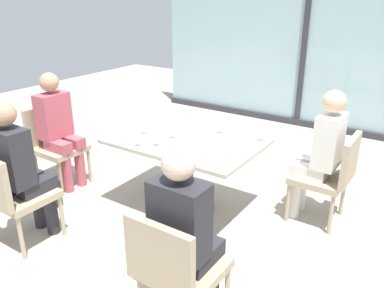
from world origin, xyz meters
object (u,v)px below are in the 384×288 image
object	(u,v)px
chair_front_left	(12,193)
wine_glass_5	(138,133)
wine_glass_3	(173,125)
chair_far_right	(330,173)
chair_front_right	(175,267)
handbag_0	(47,191)
chair_side_end	(54,141)
coffee_cup	(209,158)
person_front_left	(20,166)
wine_glass_2	(157,133)
person_front_right	(185,230)
wine_glass_1	(222,121)
cell_phone_on_table	(181,153)
dining_table_main	(186,156)
person_far_right	(321,150)
wine_glass_4	(144,121)
wine_glass_0	(263,128)

from	to	relation	value
chair_front_left	wine_glass_5	bearing A→B (deg)	57.93
wine_glass_3	chair_far_right	bearing A→B (deg)	23.12
wine_glass_3	wine_glass_5	distance (m)	0.36
chair_front_right	handbag_0	distance (m)	2.16
chair_front_right	handbag_0	bearing A→B (deg)	164.06
chair_side_end	wine_glass_3	world-z (taller)	wine_glass_3
chair_front_left	coffee_cup	size ratio (longest dim) A/B	9.67
chair_far_right	person_front_left	xyz separation A→B (m)	(-2.06, -1.73, 0.20)
chair_side_end	wine_glass_2	size ratio (longest dim) A/B	4.70
person_front_left	person_front_right	world-z (taller)	same
chair_front_left	wine_glass_1	distance (m)	1.97
wine_glass_1	coffee_cup	xyz separation A→B (m)	(0.26, -0.67, -0.09)
person_front_left	person_front_right	size ratio (longest dim) A/B	1.00
chair_front_right	person_front_right	size ratio (longest dim) A/B	0.69
coffee_cup	cell_phone_on_table	distance (m)	0.31
dining_table_main	coffee_cup	size ratio (longest dim) A/B	15.45
wine_glass_3	handbag_0	world-z (taller)	wine_glass_3
dining_table_main	wine_glass_1	bearing A→B (deg)	59.06
person_far_right	coffee_cup	bearing A→B (deg)	-127.42
wine_glass_5	handbag_0	distance (m)	1.26
wine_glass_1	wine_glass_5	xyz separation A→B (m)	(-0.44, -0.71, 0.00)
wine_glass_3	cell_phone_on_table	world-z (taller)	wine_glass_3
cell_phone_on_table	handbag_0	size ratio (longest dim) A/B	0.48
dining_table_main	wine_glass_4	distance (m)	0.53
chair_far_right	wine_glass_0	distance (m)	0.73
cell_phone_on_table	wine_glass_1	bearing A→B (deg)	65.00
wine_glass_2	chair_far_right	bearing A→B (deg)	31.24
person_far_right	wine_glass_0	distance (m)	0.56
wine_glass_0	coffee_cup	bearing A→B (deg)	-103.12
chair_front_right	dining_table_main	bearing A→B (deg)	122.26
chair_side_end	chair_front_right	size ratio (longest dim) A/B	1.00
wine_glass_0	wine_glass_3	world-z (taller)	same
person_far_right	wine_glass_1	bearing A→B (deg)	-168.11
person_far_right	person_front_right	distance (m)	1.75
person_front_left	cell_phone_on_table	distance (m)	1.34
wine_glass_3	handbag_0	bearing A→B (deg)	-148.52
chair_side_end	wine_glass_0	size ratio (longest dim) A/B	4.70
chair_far_right	person_far_right	size ratio (longest dim) A/B	0.69
chair_front_right	cell_phone_on_table	world-z (taller)	chair_front_right
dining_table_main	person_front_right	xyz separation A→B (m)	(0.83, -1.21, 0.14)
chair_far_right	chair_front_right	world-z (taller)	same
dining_table_main	cell_phone_on_table	xyz separation A→B (m)	(0.16, -0.30, 0.17)
person_far_right	wine_glass_4	bearing A→B (deg)	-157.65
chair_front_left	wine_glass_1	world-z (taller)	wine_glass_1
dining_table_main	wine_glass_4	xyz separation A→B (m)	(-0.42, -0.11, 0.30)
wine_glass_5	handbag_0	bearing A→B (deg)	-160.53
chair_front_left	person_far_right	bearing A→B (deg)	43.25
person_front_left	wine_glass_5	xyz separation A→B (m)	(0.58, 0.82, 0.16)
chair_front_left	wine_glass_3	bearing A→B (deg)	60.38
chair_far_right	wine_glass_1	world-z (taller)	wine_glass_1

